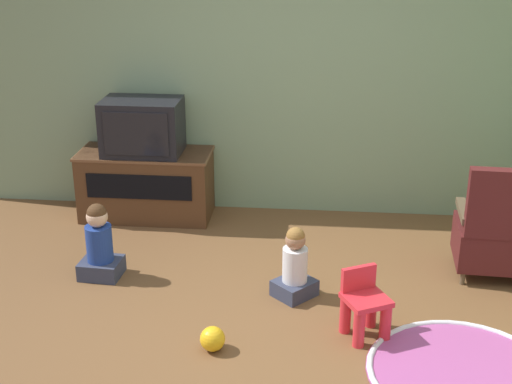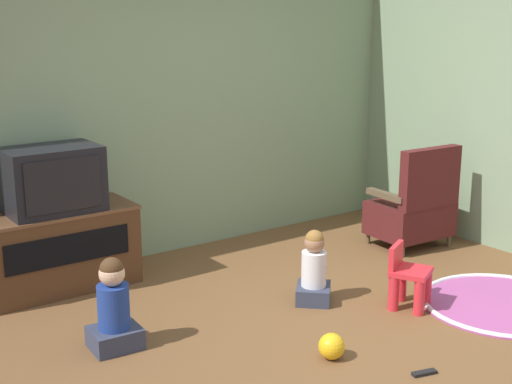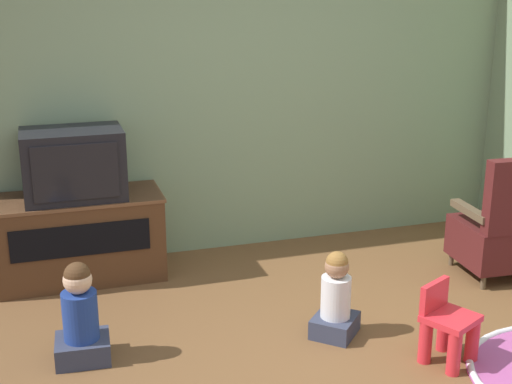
{
  "view_description": "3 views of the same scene",
  "coord_description": "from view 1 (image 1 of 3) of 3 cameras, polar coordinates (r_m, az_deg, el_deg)",
  "views": [
    {
      "loc": [
        0.39,
        -4.02,
        2.59
      ],
      "look_at": [
        -0.06,
        0.61,
        0.75
      ],
      "focal_mm": 50.0,
      "sensor_mm": 36.0,
      "label": 1
    },
    {
      "loc": [
        -2.91,
        -3.14,
        2.02
      ],
      "look_at": [
        -0.24,
        0.56,
        0.87
      ],
      "focal_mm": 50.0,
      "sensor_mm": 36.0,
      "label": 2
    },
    {
      "loc": [
        -1.38,
        -3.04,
        2.09
      ],
      "look_at": [
        -0.21,
        0.7,
        0.88
      ],
      "focal_mm": 50.0,
      "sensor_mm": 36.0,
      "label": 3
    }
  ],
  "objects": [
    {
      "name": "toy_ball",
      "position": [
        4.58,
        -3.49,
        -11.65
      ],
      "size": [
        0.16,
        0.16,
        0.16
      ],
      "color": "yellow",
      "rests_on": "ground_plane"
    },
    {
      "name": "play_mat",
      "position": [
        4.58,
        16.25,
        -13.72
      ],
      "size": [
        1.16,
        1.16,
        0.04
      ],
      "color": "#A54C8C",
      "rests_on": "ground_plane"
    },
    {
      "name": "yellow_kid_chair",
      "position": [
        4.71,
        8.69,
        -9.09
      ],
      "size": [
        0.36,
        0.35,
        0.45
      ],
      "rotation": [
        0.0,
        0.0,
        0.48
      ],
      "color": "red",
      "rests_on": "ground_plane"
    },
    {
      "name": "black_armchair",
      "position": [
        5.61,
        19.15,
        -3.22
      ],
      "size": [
        0.69,
        0.56,
        0.91
      ],
      "rotation": [
        0.0,
        0.0,
        3.09
      ],
      "color": "brown",
      "rests_on": "ground_plane"
    },
    {
      "name": "ground_plane",
      "position": [
        4.79,
        0.02,
        -11.1
      ],
      "size": [
        30.0,
        30.0,
        0.0
      ],
      "primitive_type": "plane",
      "color": "brown"
    },
    {
      "name": "wall_back",
      "position": [
        6.32,
        -0.71,
        10.65
      ],
      "size": [
        5.42,
        0.12,
        2.78
      ],
      "color": "gray",
      "rests_on": "ground_plane"
    },
    {
      "name": "tv_cabinet",
      "position": [
        6.45,
        -8.77,
        0.7
      ],
      "size": [
        1.17,
        0.52,
        0.61
      ],
      "color": "#4C2D19",
      "rests_on": "ground_plane"
    },
    {
      "name": "child_watching_left",
      "position": [
        5.47,
        -12.41,
        -4.19
      ],
      "size": [
        0.32,
        0.28,
        0.59
      ],
      "rotation": [
        0.0,
        0.0,
        -0.07
      ],
      "color": "#33384C",
      "rests_on": "ground_plane"
    },
    {
      "name": "child_watching_center",
      "position": [
        5.1,
        3.13,
        -5.99
      ],
      "size": [
        0.36,
        0.36,
        0.54
      ],
      "rotation": [
        0.0,
        0.0,
        0.82
      ],
      "color": "#33384C",
      "rests_on": "ground_plane"
    },
    {
      "name": "television",
      "position": [
        6.27,
        -9.08,
        5.18
      ],
      "size": [
        0.67,
        0.46,
        0.48
      ],
      "color": "black",
      "rests_on": "tv_cabinet"
    }
  ]
}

